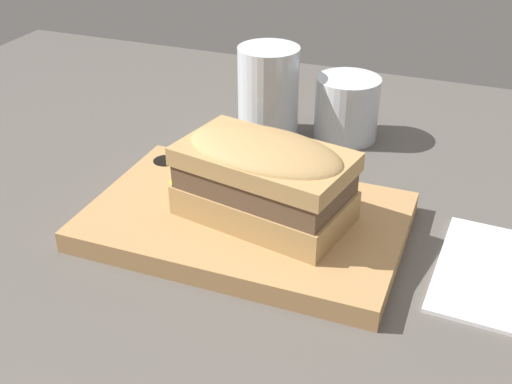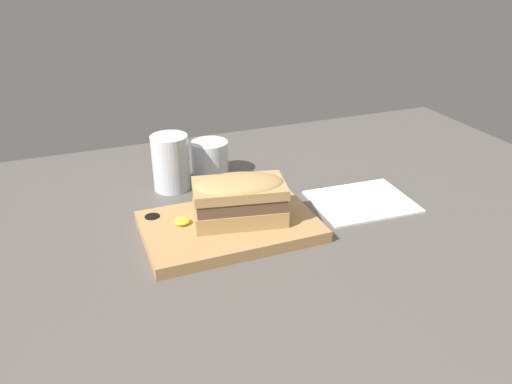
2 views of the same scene
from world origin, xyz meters
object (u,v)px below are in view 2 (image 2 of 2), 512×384
at_px(sandwich, 239,196).
at_px(wine_glass, 210,160).
at_px(napkin, 362,201).
at_px(serving_board, 230,227).
at_px(water_glass, 171,166).

xyz_separation_m(sandwich, wine_glass, (0.02, 0.24, -0.03)).
bearing_deg(napkin, serving_board, -177.17).
bearing_deg(serving_board, sandwich, 20.76).
distance_m(sandwich, water_glass, 0.22).
bearing_deg(napkin, water_glass, 148.98).
xyz_separation_m(wine_glass, napkin, (0.24, -0.23, -0.03)).
bearing_deg(napkin, wine_glass, 136.15).
distance_m(serving_board, napkin, 0.28).
distance_m(water_glass, napkin, 0.39).
bearing_deg(water_glass, wine_glass, 18.56).
bearing_deg(wine_glass, sandwich, -94.52).
distance_m(sandwich, wine_glass, 0.24).
bearing_deg(wine_glass, serving_board, -98.84).
bearing_deg(serving_board, napkin, 2.83).
height_order(wine_glass, napkin, wine_glass).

